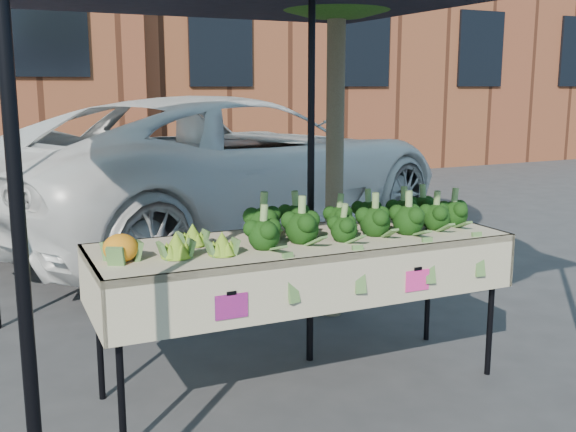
% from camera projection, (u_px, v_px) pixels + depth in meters
% --- Properties ---
extents(ground, '(90.00, 90.00, 0.00)m').
position_uv_depth(ground, '(334.00, 389.00, 3.99)').
color(ground, '#313134').
extents(table, '(2.42, 0.88, 0.90)m').
position_uv_depth(table, '(303.00, 314.00, 3.95)').
color(table, beige).
rests_on(table, ground).
extents(canopy, '(3.16, 3.16, 2.74)m').
position_uv_depth(canopy, '(254.00, 152.00, 4.08)').
color(canopy, black).
rests_on(canopy, ground).
extents(broccoli_heap, '(1.51, 0.54, 0.23)m').
position_uv_depth(broccoli_heap, '(355.00, 214.00, 4.02)').
color(broccoli_heap, '#15330D').
rests_on(broccoli_heap, table).
extents(romanesco_cluster, '(0.40, 0.44, 0.17)m').
position_uv_depth(romanesco_cluster, '(192.00, 236.00, 3.55)').
color(romanesco_cluster, '#7DAD29').
rests_on(romanesco_cluster, table).
extents(cauliflower_pair, '(0.17, 0.17, 0.16)m').
position_uv_depth(cauliflower_pair, '(121.00, 246.00, 3.36)').
color(cauliflower_pair, orange).
rests_on(cauliflower_pair, table).
extents(street_tree, '(1.99, 1.99, 3.93)m').
position_uv_depth(street_tree, '(336.00, 58.00, 4.94)').
color(street_tree, '#1E4C14').
rests_on(street_tree, ground).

